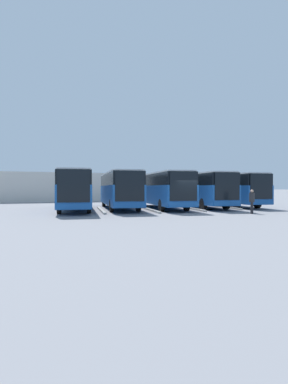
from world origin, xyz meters
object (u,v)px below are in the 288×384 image
bus_1 (198,189)px  bus_3 (119,189)px  bus_4 (75,189)px  pedestrian (252,201)px  bus_0 (228,189)px  bus_2 (162,189)px

bus_1 → bus_3: (8.07, -0.42, 0.00)m
bus_4 → pedestrian: size_ratio=6.69×
bus_0 → bus_3: (12.10, 0.30, 0.00)m
bus_0 → bus_4: same height
bus_2 → bus_4: same height
bus_4 → bus_2: bearing=-175.3°
pedestrian → bus_2: bearing=65.6°
bus_1 → pedestrian: 8.00m
bus_0 → bus_3: size_ratio=1.00×
bus_4 → bus_3: bearing=-168.9°
bus_3 → bus_4: 4.04m
bus_0 → bus_2: bearing=13.8°
bus_2 → bus_3: 4.08m
bus_4 → pedestrian: bus_4 is taller
bus_1 → pedestrian: (0.05, 7.96, -0.88)m
bus_1 → bus_2: (4.03, 0.21, 0.00)m
bus_0 → pedestrian: (4.08, 8.67, -0.88)m
bus_4 → bus_1: bearing=-173.5°
bus_0 → bus_1: bearing=17.3°
bus_0 → bus_2: size_ratio=1.00×
bus_1 → bus_4: bearing=6.5°
pedestrian → bus_0: bearing=13.1°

